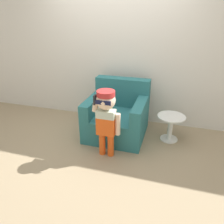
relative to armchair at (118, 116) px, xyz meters
The scene contains 5 objects.
ground_plane 0.38m from the armchair, 144.74° to the right, with size 10.00×10.00×0.00m, color #998466.
wall_back 1.16m from the armchair, 106.37° to the left, with size 10.00×0.05×2.60m.
armchair is the anchor object (origin of this frame).
person_child 0.74m from the armchair, 88.46° to the right, with size 0.40×0.30×0.98m.
side_table 0.86m from the armchair, ahead, with size 0.43×0.43×0.42m.
Camera 1 is at (1.03, -3.04, 1.89)m, focal length 35.00 mm.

